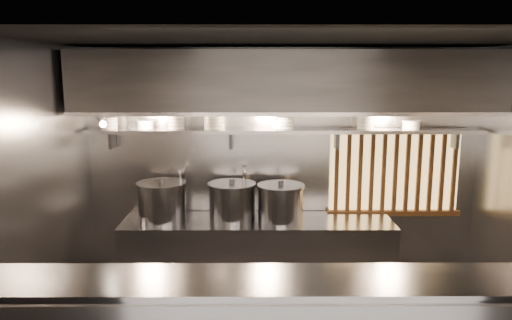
{
  "coord_description": "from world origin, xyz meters",
  "views": [
    {
      "loc": [
        -0.34,
        -4.21,
        2.58
      ],
      "look_at": [
        -0.32,
        0.55,
        1.69
      ],
      "focal_mm": 35.0,
      "sensor_mm": 36.0,
      "label": 1
    }
  ],
  "objects_px": {
    "pendant_bulb": "(276,125)",
    "stock_pot_left": "(162,201)",
    "stock_pot_mid": "(232,201)",
    "stock_pot_right": "(281,203)",
    "heat_lamp": "(101,118)"
  },
  "relations": [
    {
      "from": "heat_lamp",
      "to": "stock_pot_left",
      "type": "height_order",
      "value": "heat_lamp"
    },
    {
      "from": "stock_pot_mid",
      "to": "heat_lamp",
      "type": "bearing_deg",
      "value": -166.76
    },
    {
      "from": "stock_pot_left",
      "to": "stock_pot_mid",
      "type": "height_order",
      "value": "stock_pot_left"
    },
    {
      "from": "heat_lamp",
      "to": "stock_pot_mid",
      "type": "bearing_deg",
      "value": 13.24
    },
    {
      "from": "heat_lamp",
      "to": "stock_pot_left",
      "type": "bearing_deg",
      "value": 27.29
    },
    {
      "from": "heat_lamp",
      "to": "stock_pot_right",
      "type": "height_order",
      "value": "heat_lamp"
    },
    {
      "from": "stock_pot_left",
      "to": "stock_pot_mid",
      "type": "bearing_deg",
      "value": 2.23
    },
    {
      "from": "stock_pot_right",
      "to": "stock_pot_mid",
      "type": "bearing_deg",
      "value": 173.98
    },
    {
      "from": "stock_pot_right",
      "to": "stock_pot_left",
      "type": "bearing_deg",
      "value": 178.83
    },
    {
      "from": "heat_lamp",
      "to": "stock_pot_right",
      "type": "xyz_separation_m",
      "value": [
        1.85,
        0.25,
        -0.96
      ]
    },
    {
      "from": "heat_lamp",
      "to": "stock_pot_mid",
      "type": "distance_m",
      "value": 1.65
    },
    {
      "from": "stock_pot_mid",
      "to": "stock_pot_right",
      "type": "relative_size",
      "value": 1.05
    },
    {
      "from": "pendant_bulb",
      "to": "heat_lamp",
      "type": "bearing_deg",
      "value": -169.0
    },
    {
      "from": "pendant_bulb",
      "to": "stock_pot_left",
      "type": "relative_size",
      "value": 0.26
    },
    {
      "from": "pendant_bulb",
      "to": "stock_pot_right",
      "type": "height_order",
      "value": "pendant_bulb"
    }
  ]
}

